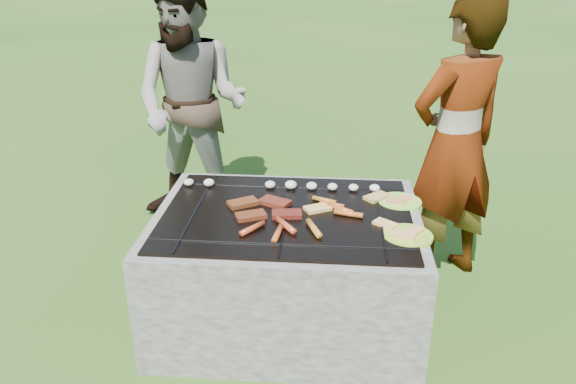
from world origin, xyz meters
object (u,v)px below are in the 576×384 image
object	(u,v)px
cook	(456,145)
fire_pit	(287,271)
plate_far	(399,202)
plate_near	(407,236)
bystander	(192,105)

from	to	relation	value
cook	fire_pit	bearing A→B (deg)	0.51
plate_far	plate_near	xyz separation A→B (m)	(-0.00, -0.37, 0.00)
bystander	plate_far	bearing A→B (deg)	-25.12
fire_pit	bystander	world-z (taller)	bystander
plate_near	cook	distance (m)	0.80
plate_near	cook	world-z (taller)	cook
cook	bystander	distance (m)	1.73
fire_pit	bystander	distance (m)	1.46
plate_near	fire_pit	bearing A→B (deg)	161.48
plate_far	plate_near	size ratio (longest dim) A/B	0.98
cook	bystander	world-z (taller)	bystander
plate_near	bystander	xyz separation A→B (m)	(-1.29, 1.32, 0.22)
bystander	fire_pit	bearing A→B (deg)	-45.82
fire_pit	cook	xyz separation A→B (m)	(0.88, 0.52, 0.53)
fire_pit	plate_far	bearing A→B (deg)	17.84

